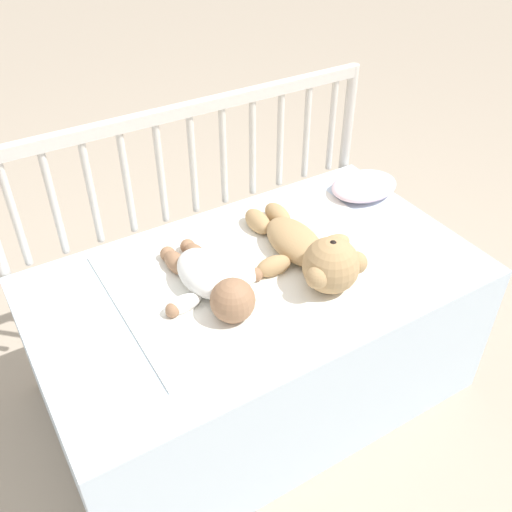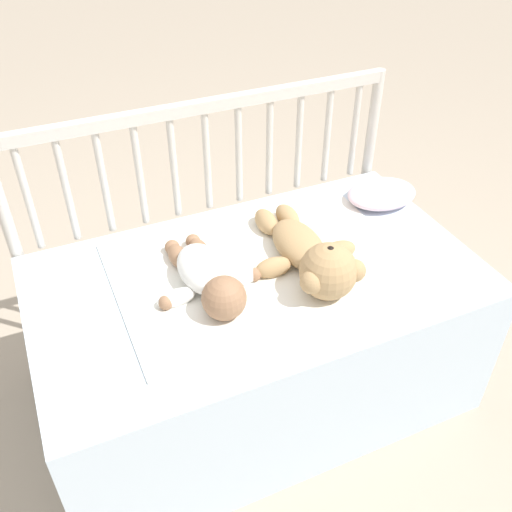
% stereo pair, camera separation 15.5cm
% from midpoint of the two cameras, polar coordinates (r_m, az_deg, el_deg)
% --- Properties ---
extents(ground_plane, '(12.00, 12.00, 0.00)m').
position_cam_midpoint_polar(ground_plane, '(1.93, 2.47, -13.16)').
color(ground_plane, tan).
extents(crib_mattress, '(1.24, 0.71, 0.49)m').
position_cam_midpoint_polar(crib_mattress, '(1.75, 2.68, -8.14)').
color(crib_mattress, silver).
rests_on(crib_mattress, ground_plane).
extents(crib_rail, '(1.24, 0.04, 0.85)m').
position_cam_midpoint_polar(crib_rail, '(1.80, -2.37, 8.02)').
color(crib_rail, beige).
rests_on(crib_rail, ground_plane).
extents(blanket, '(0.81, 0.56, 0.01)m').
position_cam_midpoint_polar(blanket, '(1.61, 3.16, -1.09)').
color(blanket, white).
rests_on(blanket, crib_mattress).
extents(teddy_bear, '(0.31, 0.47, 0.16)m').
position_cam_midpoint_polar(teddy_bear, '(1.57, 8.39, -0.06)').
color(teddy_bear, tan).
rests_on(teddy_bear, crib_mattress).
extents(baby, '(0.30, 0.38, 0.11)m').
position_cam_midpoint_polar(baby, '(1.50, -1.98, -2.15)').
color(baby, white).
rests_on(baby, crib_mattress).
extents(small_pillow, '(0.24, 0.18, 0.06)m').
position_cam_midpoint_polar(small_pillow, '(1.93, 14.73, 5.98)').
color(small_pillow, silver).
rests_on(small_pillow, crib_mattress).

